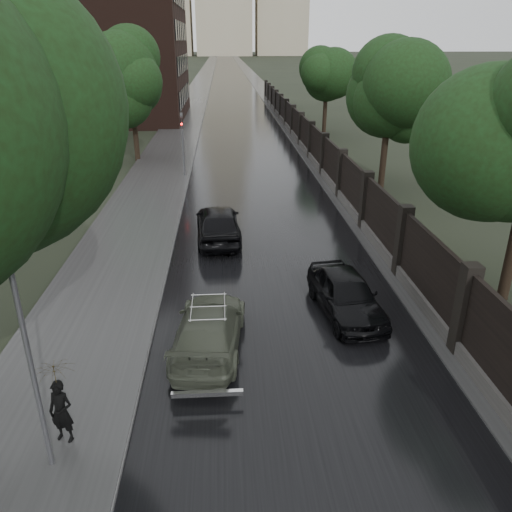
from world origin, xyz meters
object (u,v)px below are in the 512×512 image
at_px(tree_right_b, 389,100).
at_px(car_right_near, 346,294).
at_px(pedestrian_umbrella, 55,380).
at_px(lamp_post, 30,360).
at_px(hatchback_left, 218,223).
at_px(tree_left_far, 131,85).
at_px(tree_right_c, 327,78).
at_px(traffic_light, 183,139).
at_px(volga_sedan, 209,328).

xyz_separation_m(tree_right_b, car_right_near, (-5.54, -14.64, -4.26)).
bearing_deg(pedestrian_umbrella, lamp_post, -82.20).
xyz_separation_m(hatchback_left, pedestrian_umbrella, (-3.21, -11.88, 0.90)).
distance_m(hatchback_left, pedestrian_umbrella, 12.33).
distance_m(tree_right_b, lamp_post, 24.33).
xyz_separation_m(tree_left_far, pedestrian_umbrella, (2.70, -27.83, -3.55)).
relative_size(tree_right_c, hatchback_left, 1.52).
distance_m(tree_left_far, car_right_near, 25.15).
height_order(tree_right_c, traffic_light, tree_right_c).
distance_m(volga_sedan, car_right_near, 4.59).
bearing_deg(car_right_near, tree_right_b, 61.90).
height_order(lamp_post, volga_sedan, lamp_post).
relative_size(tree_right_c, traffic_light, 1.75).
relative_size(tree_right_b, traffic_light, 1.75).
distance_m(tree_right_c, traffic_light, 19.26).
relative_size(lamp_post, car_right_near, 1.26).
bearing_deg(tree_left_far, volga_sedan, -76.83).
bearing_deg(tree_right_b, volga_sedan, -120.96).
relative_size(tree_right_b, car_right_near, 1.73).
distance_m(hatchback_left, car_right_near, 7.82).
height_order(tree_left_far, car_right_near, tree_left_far).
xyz_separation_m(tree_right_c, pedestrian_umbrella, (-12.80, -37.83, -3.26)).
xyz_separation_m(lamp_post, hatchback_left, (3.31, 12.55, -1.89)).
bearing_deg(tree_right_b, traffic_light, 165.76).
bearing_deg(tree_right_b, tree_left_far, 152.70).
relative_size(traffic_light, pedestrian_umbrella, 1.74).
bearing_deg(volga_sedan, lamp_post, 59.31).
bearing_deg(tree_right_c, tree_left_far, -147.17).
relative_size(traffic_light, car_right_near, 0.98).
bearing_deg(hatchback_left, car_right_near, 118.36).
distance_m(traffic_light, pedestrian_umbrella, 22.86).
xyz_separation_m(tree_right_c, volga_sedan, (-9.80, -34.34, -4.30)).
bearing_deg(tree_left_far, car_right_near, -66.25).
relative_size(tree_left_far, tree_right_b, 1.05).
relative_size(hatchback_left, car_right_near, 1.13).
height_order(traffic_light, volga_sedan, traffic_light).
bearing_deg(tree_left_far, pedestrian_umbrella, -84.46).
bearing_deg(hatchback_left, volga_sedan, 85.70).
distance_m(tree_right_b, car_right_near, 16.22).
bearing_deg(traffic_light, tree_left_far, 126.47).
relative_size(tree_left_far, car_right_near, 1.82).
relative_size(volga_sedan, pedestrian_umbrella, 1.94).
bearing_deg(tree_right_b, car_right_near, -110.73).
height_order(tree_left_far, tree_right_b, tree_left_far).
relative_size(tree_right_c, volga_sedan, 1.57).
distance_m(tree_right_b, hatchback_left, 13.14).
height_order(volga_sedan, hatchback_left, hatchback_left).
bearing_deg(tree_right_b, lamp_post, -122.18).
bearing_deg(lamp_post, pedestrian_umbrella, 81.61).
xyz_separation_m(volga_sedan, car_right_near, (4.26, 1.70, 0.05)).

